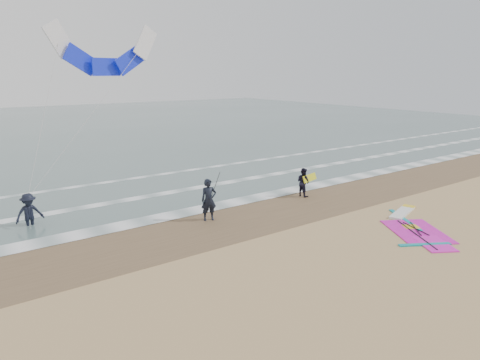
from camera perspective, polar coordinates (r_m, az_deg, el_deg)
ground at (r=17.38m, az=15.20°, el=-9.43°), size 120.00×120.00×0.00m
sea_water at (r=59.61m, az=-23.32°, el=6.42°), size 120.00×80.00×0.02m
wet_sand_band at (r=21.36m, az=2.70°, el=-4.45°), size 120.00×5.00×0.01m
foam_waterline at (r=24.83m, az=-3.65°, el=-1.73°), size 120.00×9.15×0.02m
windsurf_rig at (r=21.08m, az=22.16°, el=-5.69°), size 5.11×4.84×0.12m
person_standing at (r=20.12m, az=-4.18°, el=-2.66°), size 0.84×0.67×2.00m
person_walking at (r=24.33m, az=8.42°, el=-0.29°), size 0.69×0.85×1.63m
person_wading at (r=21.53m, az=-26.37°, el=-3.16°), size 1.31×0.87×1.90m
held_pole at (r=20.14m, az=-3.48°, el=-1.25°), size 0.17×0.86×1.82m
carried_kiteboard at (r=24.48m, az=9.27°, el=0.30°), size 1.30×0.51×0.39m
surf_kite at (r=24.23m, az=-17.53°, el=15.70°), size 7.91×2.72×8.06m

